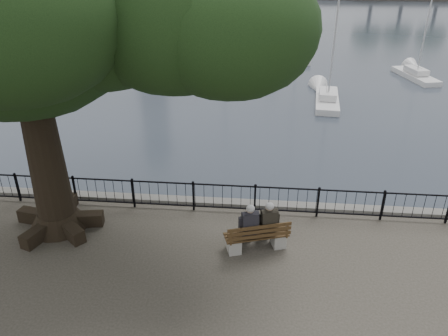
# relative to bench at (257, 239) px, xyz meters

# --- Properties ---
(harbor) EXTENTS (260.00, 260.00, 1.20)m
(harbor) POSITION_rel_bench_xyz_m (-1.12, 2.39, -0.84)
(harbor) COLOR #565552
(harbor) RESTS_ON ground
(railing) EXTENTS (22.06, 0.06, 1.00)m
(railing) POSITION_rel_bench_xyz_m (-1.12, 1.89, 0.22)
(railing) COLOR black
(railing) RESTS_ON ground
(bench) EXTENTS (1.91, 1.08, 0.96)m
(bench) POSITION_rel_bench_xyz_m (0.00, 0.00, 0.00)
(bench) COLOR gray
(bench) RESTS_ON ground
(person_left) EXTENTS (0.60, 0.83, 1.53)m
(person_left) POSITION_rel_bench_xyz_m (-0.25, 0.03, 0.37)
(person_left) COLOR black
(person_left) RESTS_ON ground
(person_right) EXTENTS (0.60, 0.83, 1.53)m
(person_right) POSITION_rel_bench_xyz_m (0.27, 0.20, 0.37)
(person_right) COLOR black
(person_right) RESTS_ON ground
(tree) EXTENTS (12.15, 8.48, 9.92)m
(tree) POSITION_rel_bench_xyz_m (-5.21, 0.71, 6.19)
(tree) COLOR black
(tree) RESTS_ON ground
(lion_monument) EXTENTS (6.15, 6.15, 9.04)m
(lion_monument) POSITION_rel_bench_xyz_m (0.88, 49.32, 0.94)
(lion_monument) COLOR #565552
(lion_monument) RESTS_ON ground
(sailboat_b) EXTENTS (3.71, 5.78, 11.31)m
(sailboat_b) POSITION_rel_bench_xyz_m (-3.09, 24.20, -1.01)
(sailboat_b) COLOR silver
(sailboat_b) RESTS_ON ground
(sailboat_c) EXTENTS (1.85, 5.05, 9.20)m
(sailboat_c) POSITION_rel_bench_xyz_m (3.95, 16.50, -1.04)
(sailboat_c) COLOR silver
(sailboat_c) RESTS_ON ground
(sailboat_d) EXTENTS (2.47, 4.97, 8.70)m
(sailboat_d) POSITION_rel_bench_xyz_m (11.10, 22.91, -1.05)
(sailboat_d) COLOR silver
(sailboat_d) RESTS_ON ground
(sailboat_e) EXTENTS (3.27, 5.19, 11.15)m
(sailboat_e) POSITION_rel_bench_xyz_m (-11.03, 26.92, -1.00)
(sailboat_e) COLOR silver
(sailboat_e) RESTS_ON ground
(sailboat_f) EXTENTS (2.00, 6.25, 12.23)m
(sailboat_f) POSITION_rel_bench_xyz_m (2.70, 29.02, -1.00)
(sailboat_f) COLOR silver
(sailboat_f) RESTS_ON ground
(sailboat_h) EXTENTS (2.32, 6.15, 12.69)m
(sailboat_h) POSITION_rel_bench_xyz_m (-4.63, 38.43, -0.99)
(sailboat_h) COLOR silver
(sailboat_h) RESTS_ON ground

